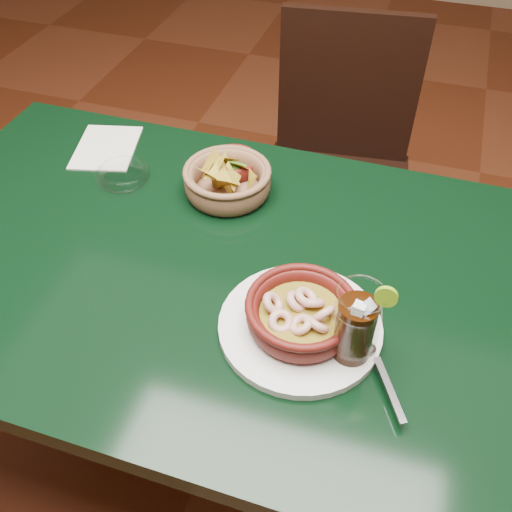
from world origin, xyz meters
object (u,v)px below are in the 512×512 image
(dining_table, at_px, (193,290))
(shrimp_plate, at_px, (301,317))
(chip_basket, at_px, (227,180))
(cola_drink, at_px, (355,328))
(dining_chair, at_px, (338,167))

(dining_table, distance_m, shrimp_plate, 0.30)
(chip_basket, xyz_separation_m, cola_drink, (0.33, -0.33, 0.04))
(cola_drink, bearing_deg, shrimp_plate, 161.78)
(dining_chair, height_order, shrimp_plate, dining_chair)
(cola_drink, bearing_deg, dining_table, 158.09)
(dining_table, relative_size, chip_basket, 5.59)
(dining_chair, bearing_deg, cola_drink, -78.36)
(dining_chair, bearing_deg, chip_basket, -106.81)
(dining_chair, bearing_deg, shrimp_plate, -84.05)
(dining_table, height_order, chip_basket, chip_basket)
(shrimp_plate, height_order, cola_drink, cola_drink)
(shrimp_plate, distance_m, chip_basket, 0.39)
(dining_chair, height_order, cola_drink, cola_drink)
(cola_drink, bearing_deg, chip_basket, 134.43)
(shrimp_plate, bearing_deg, dining_table, 156.80)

